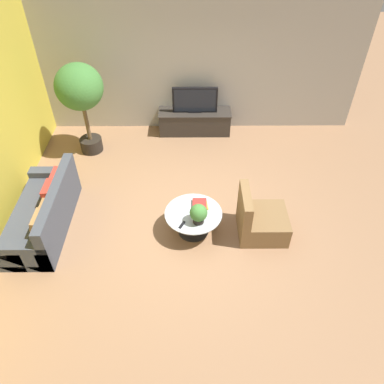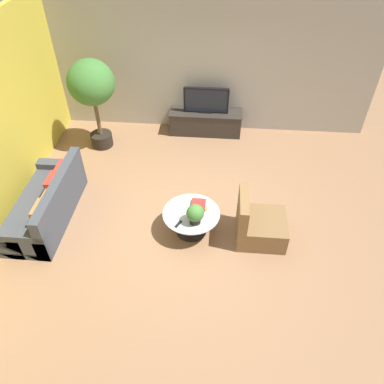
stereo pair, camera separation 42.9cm
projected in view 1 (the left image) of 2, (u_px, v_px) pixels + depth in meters
The scene contains 11 objects.
ground_plane at pixel (191, 223), 6.56m from camera, with size 24.00×24.00×0.00m, color #8C6647.
back_wall_stone at pixel (190, 64), 7.98m from camera, with size 7.40×0.12×3.00m, color #A39E93.
media_console at pixel (195, 122), 8.56m from camera, with size 1.63×0.50×0.53m.
television at pixel (195, 100), 8.20m from camera, with size 0.99×0.13×0.58m.
coffee_table at pixel (193, 218), 6.23m from camera, with size 0.95×0.95×0.43m.
couch_by_wall at pixel (44, 214), 6.33m from camera, with size 0.84×1.97×0.84m.
armchair_wicker at pixel (260, 220), 6.24m from camera, with size 0.80×0.76×0.86m.
potted_palm_tall at pixel (80, 92), 7.29m from camera, with size 0.93×0.93×1.94m.
potted_plant_tabletop at pixel (199, 214), 5.87m from camera, with size 0.28×0.28×0.34m.
book_stack at pixel (200, 205), 6.24m from camera, with size 0.27×0.30×0.05m.
remote_black at pixel (182, 225), 5.93m from camera, with size 0.04×0.16×0.02m, color black.
Camera 1 is at (-0.01, -4.51, 4.79)m, focal length 35.00 mm.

